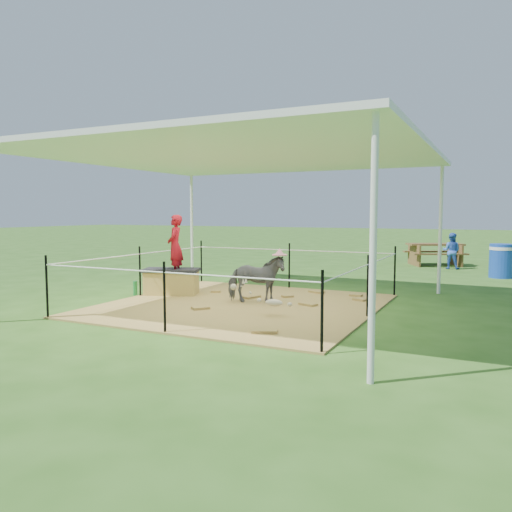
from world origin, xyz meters
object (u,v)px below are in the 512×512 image
at_px(woman, 175,241).
at_px(pony, 256,279).
at_px(foal, 274,301).
at_px(distant_person, 451,251).
at_px(trash_barrel, 501,261).
at_px(picnic_table_near, 435,254).
at_px(straw_bale, 172,283).
at_px(green_bottle, 135,288).

xyz_separation_m(woman, pony, (1.84, -0.12, -0.64)).
relative_size(woman, foal, 1.46).
bearing_deg(distant_person, pony, 75.94).
distance_m(trash_barrel, distant_person, 2.06).
bearing_deg(trash_barrel, picnic_table_near, 127.55).
relative_size(foal, distant_person, 0.79).
height_order(trash_barrel, picnic_table_near, trash_barrel).
height_order(straw_bale, picnic_table_near, picnic_table_near).
bearing_deg(foal, picnic_table_near, 78.66).
xyz_separation_m(straw_bale, trash_barrel, (5.94, 5.93, 0.17)).
xyz_separation_m(straw_bale, pony, (1.94, -0.12, 0.21)).
bearing_deg(distant_person, foal, 82.62).
height_order(straw_bale, pony, pony).
distance_m(straw_bale, green_bottle, 0.72).
bearing_deg(woman, green_bottle, -76.47).
bearing_deg(picnic_table_near, green_bottle, -143.44).
bearing_deg(trash_barrel, straw_bale, -135.04).
relative_size(trash_barrel, distant_person, 0.81).
bearing_deg(distant_person, green_bottle, 62.27).
xyz_separation_m(straw_bale, foal, (2.70, -1.03, 0.01)).
relative_size(straw_bale, trash_barrel, 1.19).
bearing_deg(trash_barrel, foal, -114.94).
bearing_deg(foal, green_bottle, 166.92).
bearing_deg(distant_person, woman, 64.23).
bearing_deg(pony, picnic_table_near, -37.89).
relative_size(straw_bale, picnic_table_near, 0.62).
bearing_deg(straw_bale, trash_barrel, 44.96).
relative_size(picnic_table_near, distant_person, 1.56).
relative_size(woman, distant_person, 1.15).
distance_m(pony, picnic_table_near, 8.74).
bearing_deg(straw_bale, green_bottle, -140.71).
distance_m(green_bottle, pony, 2.53).
xyz_separation_m(straw_bale, distant_person, (4.63, 7.51, 0.28)).
xyz_separation_m(foal, trash_barrel, (3.24, 6.96, 0.17)).
distance_m(woman, green_bottle, 1.22).
xyz_separation_m(pony, foal, (0.76, -0.91, -0.20)).
xyz_separation_m(woman, trash_barrel, (5.84, 5.93, -0.67)).
relative_size(green_bottle, trash_barrel, 0.33).
distance_m(trash_barrel, picnic_table_near, 3.06).
xyz_separation_m(straw_bale, woman, (0.10, 0.00, 0.84)).
xyz_separation_m(woman, picnic_table_near, (3.97, 8.36, -0.76)).
bearing_deg(foal, trash_barrel, 62.01).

